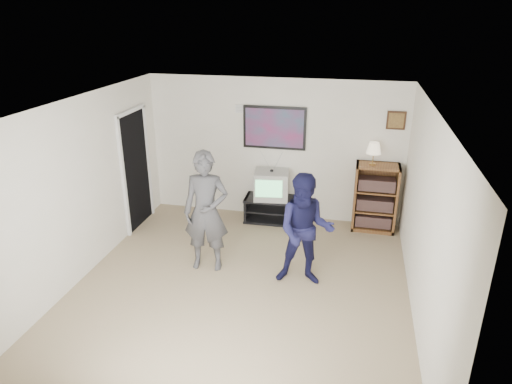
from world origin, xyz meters
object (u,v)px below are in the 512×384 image
at_px(media_stand, 270,209).
at_px(person_short, 305,231).
at_px(crt_television, 271,185).
at_px(bookshelf, 375,198).
at_px(person_tall, 206,212).

relative_size(media_stand, person_short, 0.56).
relative_size(media_stand, crt_television, 1.53).
bearing_deg(person_short, crt_television, 109.07).
distance_m(media_stand, person_short, 2.12).
bearing_deg(media_stand, crt_television, -1.68).
xyz_separation_m(media_stand, crt_television, (0.02, -0.00, 0.47)).
height_order(bookshelf, person_short, person_short).
bearing_deg(person_tall, media_stand, 65.19).
distance_m(person_tall, person_short, 1.43).
xyz_separation_m(crt_television, person_tall, (-0.61, -1.76, 0.20)).
distance_m(media_stand, crt_television, 0.47).
height_order(media_stand, crt_television, crt_television).
xyz_separation_m(bookshelf, person_tall, (-2.39, -1.81, 0.30)).
bearing_deg(person_tall, person_short, -10.39).
bearing_deg(crt_television, bookshelf, -5.49).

